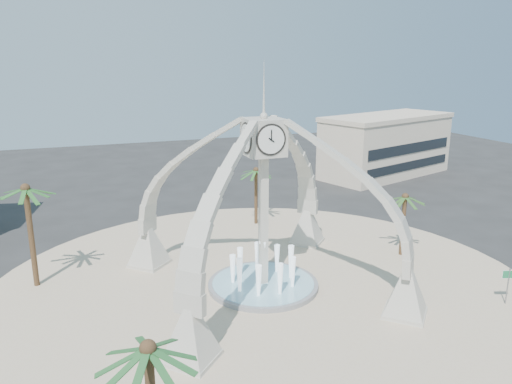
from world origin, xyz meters
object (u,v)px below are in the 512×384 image
object	(u,v)px
clock_tower	(263,202)
fountain	(263,284)
palm_east	(405,197)
street_sign	(509,279)
palm_north	(256,171)
palm_west	(25,190)
palm_south	(148,350)

from	to	relation	value
clock_tower	fountain	size ratio (longest dim) A/B	2.24
palm_east	street_sign	xyz separation A→B (m)	(1.15, -9.92, -3.22)
clock_tower	palm_north	size ratio (longest dim) A/B	2.87
street_sign	palm_west	bearing A→B (deg)	173.88
palm_west	palm_north	world-z (taller)	palm_west
clock_tower	palm_east	bearing A→B (deg)	7.05
palm_south	street_sign	xyz separation A→B (m)	(24.79, 6.43, -4.06)
palm_south	palm_west	bearing A→B (deg)	103.57
clock_tower	palm_east	size ratio (longest dim) A/B	3.07
clock_tower	street_sign	distance (m)	17.26
clock_tower	street_sign	size ratio (longest dim) A/B	6.86
palm_north	palm_west	bearing A→B (deg)	-159.29
street_sign	palm_south	bearing A→B (deg)	-145.65
palm_west	palm_south	world-z (taller)	palm_west
fountain	palm_east	size ratio (longest dim) A/B	1.37
palm_east	palm_north	distance (m)	14.89
palm_west	fountain	bearing A→B (deg)	-21.97
palm_north	palm_east	bearing A→B (deg)	-55.04
fountain	street_sign	bearing A→B (deg)	-29.87
palm_west	palm_north	size ratio (longest dim) A/B	1.31
fountain	palm_west	size ratio (longest dim) A/B	0.98
palm_west	palm_north	distance (m)	21.63
palm_west	palm_north	bearing A→B (deg)	20.71
palm_east	palm_north	size ratio (longest dim) A/B	0.94
palm_east	palm_west	xyz separation A→B (m)	(-28.69, 4.58, 2.18)
clock_tower	palm_north	distance (m)	14.66
fountain	palm_north	size ratio (longest dim) A/B	1.28
palm_west	palm_north	xyz separation A→B (m)	(20.16, 7.62, -1.77)
palm_east	palm_south	distance (m)	28.76
palm_east	street_sign	bearing A→B (deg)	-83.40
clock_tower	street_sign	world-z (taller)	clock_tower
palm_west	palm_south	distance (m)	21.58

